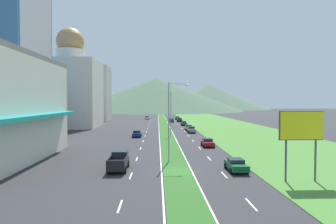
% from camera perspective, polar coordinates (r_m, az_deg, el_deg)
% --- Properties ---
extents(ground_plane, '(600.00, 600.00, 0.00)m').
position_cam_1_polar(ground_plane, '(33.97, 1.73, -11.64)').
color(ground_plane, '#2D2D30').
extents(grass_median, '(3.20, 240.00, 0.06)m').
position_cam_1_polar(grass_median, '(93.30, -0.74, -2.89)').
color(grass_median, '#2D6023').
rests_on(grass_median, ground_plane).
extents(grass_verge_right, '(24.00, 240.00, 0.06)m').
position_cam_1_polar(grass_verge_right, '(96.03, 11.66, -2.79)').
color(grass_verge_right, '#477F33').
rests_on(grass_verge_right, ground_plane).
extents(lane_dash_left_1, '(0.16, 2.80, 0.01)m').
position_cam_1_polar(lane_dash_left_1, '(23.72, -9.41, -17.76)').
color(lane_dash_left_1, silver).
rests_on(lane_dash_left_1, ground_plane).
extents(lane_dash_left_2, '(0.16, 2.80, 0.01)m').
position_cam_1_polar(lane_dash_left_2, '(32.47, -7.30, -12.28)').
color(lane_dash_left_2, silver).
rests_on(lane_dash_left_2, ground_plane).
extents(lane_dash_left_3, '(0.16, 2.80, 0.01)m').
position_cam_1_polar(lane_dash_left_3, '(41.42, -6.14, -9.14)').
color(lane_dash_left_3, silver).
rests_on(lane_dash_left_3, ground_plane).
extents(lane_dash_left_4, '(0.16, 2.80, 0.01)m').
position_cam_1_polar(lane_dash_left_4, '(50.46, -5.40, -7.12)').
color(lane_dash_left_4, silver).
rests_on(lane_dash_left_4, ground_plane).
extents(lane_dash_left_5, '(0.16, 2.80, 0.01)m').
position_cam_1_polar(lane_dash_left_5, '(59.55, -4.89, -5.72)').
color(lane_dash_left_5, silver).
rests_on(lane_dash_left_5, ground_plane).
extents(lane_dash_left_6, '(0.16, 2.80, 0.01)m').
position_cam_1_polar(lane_dash_left_6, '(68.67, -4.52, -4.68)').
color(lane_dash_left_6, silver).
rests_on(lane_dash_left_6, ground_plane).
extents(lane_dash_left_7, '(0.16, 2.80, 0.01)m').
position_cam_1_polar(lane_dash_left_7, '(77.81, -4.23, -3.89)').
color(lane_dash_left_7, silver).
rests_on(lane_dash_left_7, ground_plane).
extents(lane_dash_left_8, '(0.16, 2.80, 0.01)m').
position_cam_1_polar(lane_dash_left_8, '(86.96, -4.01, -3.27)').
color(lane_dash_left_8, silver).
rests_on(lane_dash_left_8, ground_plane).
extents(lane_dash_left_9, '(0.16, 2.80, 0.01)m').
position_cam_1_polar(lane_dash_left_9, '(96.12, -3.83, -2.76)').
color(lane_dash_left_9, silver).
rests_on(lane_dash_left_9, ground_plane).
extents(lane_dash_left_10, '(0.16, 2.80, 0.01)m').
position_cam_1_polar(lane_dash_left_10, '(105.29, -3.68, -2.34)').
color(lane_dash_left_10, silver).
rests_on(lane_dash_left_10, ground_plane).
extents(lane_dash_left_11, '(0.16, 2.80, 0.01)m').
position_cam_1_polar(lane_dash_left_11, '(114.46, -3.55, -1.99)').
color(lane_dash_left_11, silver).
rests_on(lane_dash_left_11, ground_plane).
extents(lane_dash_left_12, '(0.16, 2.80, 0.01)m').
position_cam_1_polar(lane_dash_left_12, '(123.64, -3.44, -1.69)').
color(lane_dash_left_12, silver).
rests_on(lane_dash_left_12, ground_plane).
extents(lane_dash_right_1, '(0.16, 2.80, 0.01)m').
position_cam_1_polar(lane_dash_right_1, '(24.66, 16.01, -17.03)').
color(lane_dash_right_1, silver).
rests_on(lane_dash_right_1, ground_plane).
extents(lane_dash_right_2, '(0.16, 2.80, 0.01)m').
position_cam_1_polar(lane_dash_right_2, '(33.16, 10.95, -12.00)').
color(lane_dash_right_2, silver).
rests_on(lane_dash_right_2, ground_plane).
extents(lane_dash_right_3, '(0.16, 2.80, 0.01)m').
position_cam_1_polar(lane_dash_right_3, '(41.97, 8.07, -9.01)').
color(lane_dash_right_3, silver).
rests_on(lane_dash_right_3, ground_plane).
extents(lane_dash_right_4, '(0.16, 2.80, 0.01)m').
position_cam_1_polar(lane_dash_right_4, '(50.91, 6.23, -7.05)').
color(lane_dash_right_4, silver).
rests_on(lane_dash_right_4, ground_plane).
extents(lane_dash_right_5, '(0.16, 2.80, 0.01)m').
position_cam_1_polar(lane_dash_right_5, '(59.93, 4.95, -5.67)').
color(lane_dash_right_5, silver).
rests_on(lane_dash_right_5, ground_plane).
extents(lane_dash_right_6, '(0.16, 2.80, 0.01)m').
position_cam_1_polar(lane_dash_right_6, '(69.00, 4.01, -4.65)').
color(lane_dash_right_6, silver).
rests_on(lane_dash_right_6, ground_plane).
extents(lane_dash_right_7, '(0.16, 2.80, 0.01)m').
position_cam_1_polar(lane_dash_right_7, '(78.10, 3.29, -3.87)').
color(lane_dash_right_7, silver).
rests_on(lane_dash_right_7, ground_plane).
extents(lane_dash_right_8, '(0.16, 2.80, 0.01)m').
position_cam_1_polar(lane_dash_right_8, '(87.22, 2.72, -3.25)').
color(lane_dash_right_8, silver).
rests_on(lane_dash_right_8, ground_plane).
extents(lane_dash_right_9, '(0.16, 2.80, 0.01)m').
position_cam_1_polar(lane_dash_right_9, '(96.36, 2.25, -2.75)').
color(lane_dash_right_9, silver).
rests_on(lane_dash_right_9, ground_plane).
extents(lane_dash_right_10, '(0.16, 2.80, 0.01)m').
position_cam_1_polar(lane_dash_right_10, '(105.50, 1.87, -2.33)').
color(lane_dash_right_10, silver).
rests_on(lane_dash_right_10, ground_plane).
extents(lane_dash_right_11, '(0.16, 2.80, 0.01)m').
position_cam_1_polar(lane_dash_right_11, '(114.66, 1.55, -1.98)').
color(lane_dash_right_11, silver).
rests_on(lane_dash_right_11, ground_plane).
extents(lane_dash_right_12, '(0.16, 2.80, 0.01)m').
position_cam_1_polar(lane_dash_right_12, '(123.82, 1.28, -1.69)').
color(lane_dash_right_12, silver).
rests_on(lane_dash_right_12, ground_plane).
extents(edge_line_median_left, '(0.16, 240.00, 0.01)m').
position_cam_1_polar(edge_line_median_left, '(93.28, -1.82, -2.90)').
color(edge_line_median_left, silver).
rests_on(edge_line_median_left, ground_plane).
extents(edge_line_median_right, '(0.16, 240.00, 0.01)m').
position_cam_1_polar(edge_line_median_right, '(93.37, 0.33, -2.90)').
color(edge_line_median_right, silver).
rests_on(edge_line_median_right, ground_plane).
extents(domed_building, '(17.33, 17.33, 31.22)m').
position_cam_1_polar(domed_building, '(96.96, -18.54, 4.50)').
color(domed_building, beige).
rests_on(domed_building, ground_plane).
extents(midrise_colored, '(13.51, 13.51, 22.93)m').
position_cam_1_polar(midrise_colored, '(127.31, -14.49, 3.51)').
color(midrise_colored, '#B7B2A8').
rests_on(midrise_colored, ground_plane).
extents(hill_far_left, '(125.65, 125.65, 39.74)m').
position_cam_1_polar(hill_far_left, '(314.39, -17.06, 4.10)').
color(hill_far_left, '#516B56').
rests_on(hill_far_left, ground_plane).
extents(hill_far_center, '(151.22, 151.22, 28.66)m').
position_cam_1_polar(hill_far_center, '(258.13, -2.36, 3.42)').
color(hill_far_center, '#47664C').
rests_on(hill_far_center, ground_plane).
extents(hill_far_right, '(128.55, 128.55, 26.97)m').
position_cam_1_polar(hill_far_right, '(324.29, 8.31, 2.97)').
color(hill_far_right, '#516B56').
rests_on(hill_far_right, ground_plane).
extents(street_lamp_near, '(2.74, 0.42, 10.54)m').
position_cam_1_polar(street_lamp_near, '(38.25, 0.53, -1.06)').
color(street_lamp_near, '#99999E').
rests_on(street_lamp_near, ground_plane).
extents(street_lamp_mid, '(3.30, 0.28, 10.24)m').
position_cam_1_polar(street_lamp_mid, '(67.47, 0.27, 0.20)').
color(street_lamp_mid, '#99999E').
rests_on(street_lamp_mid, ground_plane).
extents(billboard_roadside, '(4.49, 0.28, 7.12)m').
position_cam_1_polar(billboard_roadside, '(31.74, 24.71, -3.10)').
color(billboard_roadside, '#4C4C51').
rests_on(billboard_roadside, ground_plane).
extents(car_0, '(2.03, 4.21, 1.44)m').
position_cam_1_polar(car_0, '(52.79, 7.78, -5.93)').
color(car_0, maroon).
rests_on(car_0, ground_plane).
extents(car_1, '(2.03, 4.31, 1.41)m').
position_cam_1_polar(car_1, '(35.00, 13.21, -10.04)').
color(car_1, '#0C5128').
rests_on(car_1, ground_plane).
extents(car_2, '(1.97, 4.77, 1.48)m').
position_cam_1_polar(car_2, '(114.66, 0.64, -1.61)').
color(car_2, navy).
rests_on(car_2, ground_plane).
extents(car_3, '(1.90, 4.12, 1.47)m').
position_cam_1_polar(car_3, '(132.88, -4.14, -1.12)').
color(car_3, '#B2B2B7').
rests_on(car_3, ground_plane).
extents(car_4, '(1.87, 4.70, 1.49)m').
position_cam_1_polar(car_4, '(97.85, 3.10, -2.23)').
color(car_4, '#0C5128').
rests_on(car_4, ground_plane).
extents(car_5, '(2.00, 4.20, 1.53)m').
position_cam_1_polar(car_5, '(66.63, -6.12, -4.23)').
color(car_5, navy).
rests_on(car_5, ground_plane).
extents(car_6, '(1.91, 4.36, 1.63)m').
position_cam_1_polar(car_6, '(75.45, 4.61, -3.46)').
color(car_6, slate).
rests_on(car_6, ground_plane).
extents(car_7, '(1.93, 4.22, 1.52)m').
position_cam_1_polar(car_7, '(82.04, 4.06, -3.05)').
color(car_7, '#C6842D').
rests_on(car_7, ground_plane).
extents(car_8, '(1.99, 4.70, 1.51)m').
position_cam_1_polar(car_8, '(116.94, 2.25, -1.53)').
color(car_8, black).
rests_on(car_8, ground_plane).
extents(car_9, '(2.00, 4.42, 1.42)m').
position_cam_1_polar(car_9, '(130.18, 1.87, -1.18)').
color(car_9, '#0C5128').
rests_on(car_9, ground_plane).
extents(pickup_truck_0, '(2.18, 5.40, 2.00)m').
position_cam_1_polar(pickup_truck_0, '(35.40, -9.63, -9.47)').
color(pickup_truck_0, black).
rests_on(pickup_truck_0, ground_plane).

